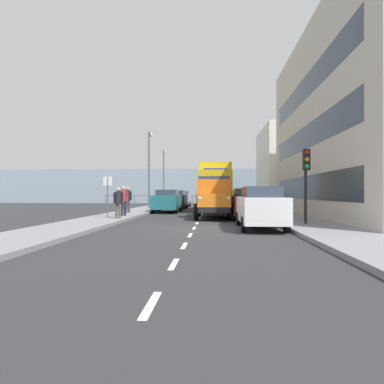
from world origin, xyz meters
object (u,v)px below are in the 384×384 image
(lorry_cargo_yellow, at_px, (215,186))
(lamp_post_promenade, at_px, (149,163))
(car_silver_oppositeside_2, at_px, (182,198))
(lamp_post_far, at_px, (164,172))
(traffic_light_near, at_px, (306,170))
(street_sign, at_px, (108,189))
(pedestrian_couple_b, at_px, (123,198))
(car_white_kerbside_near, at_px, (260,207))
(truck_vintage_orange, at_px, (214,198))
(car_teal_oppositeside_0, at_px, (167,201))
(pedestrian_couple_a, at_px, (118,200))
(pedestrian_in_dark_coat, at_px, (128,198))
(car_black_oppositeside_1, at_px, (176,199))
(car_maroon_kerbside_1, at_px, (247,203))

(lorry_cargo_yellow, height_order, lamp_post_promenade, lamp_post_promenade)
(car_silver_oppositeside_2, distance_m, lamp_post_far, 5.02)
(traffic_light_near, distance_m, street_sign, 10.65)
(pedestrian_couple_b, distance_m, traffic_light_near, 10.30)
(pedestrian_couple_b, xyz_separation_m, lamp_post_far, (0.75, -20.43, 2.87))
(car_white_kerbside_near, xyz_separation_m, car_silver_oppositeside_2, (5.44, -22.57, -0.00))
(street_sign, bearing_deg, traffic_light_near, 159.25)
(truck_vintage_orange, distance_m, car_silver_oppositeside_2, 17.44)
(traffic_light_near, bearing_deg, car_teal_oppositeside_0, -54.71)
(truck_vintage_orange, xyz_separation_m, lamp_post_promenade, (5.83, -10.20, 3.03))
(car_silver_oppositeside_2, xyz_separation_m, pedestrian_couple_b, (1.71, 17.39, 0.27))
(traffic_light_near, bearing_deg, pedestrian_couple_a, -15.85)
(pedestrian_in_dark_coat, xyz_separation_m, lamp_post_promenade, (0.02, -7.51, 3.03))
(traffic_light_near, xyz_separation_m, lamp_post_far, (9.96, -24.86, 1.56))
(car_black_oppositeside_1, height_order, street_sign, street_sign)
(car_white_kerbside_near, bearing_deg, pedestrian_couple_a, -25.57)
(car_black_oppositeside_1, distance_m, lamp_post_promenade, 4.29)
(car_silver_oppositeside_2, bearing_deg, lamp_post_promenade, 71.71)
(car_silver_oppositeside_2, distance_m, pedestrian_in_dark_coat, 14.55)
(lamp_post_promenade, xyz_separation_m, lamp_post_far, (0.19, -9.91, -0.17))
(car_maroon_kerbside_1, height_order, lamp_post_promenade, lamp_post_promenade)
(truck_vintage_orange, xyz_separation_m, car_teal_oppositeside_0, (3.56, -5.86, -0.28))
(car_silver_oppositeside_2, bearing_deg, truck_vintage_orange, 101.78)
(car_teal_oppositeside_0, bearing_deg, car_black_oppositeside_1, -90.00)
(car_teal_oppositeside_0, relative_size, street_sign, 2.02)
(car_maroon_kerbside_1, distance_m, lamp_post_far, 22.05)
(lorry_cargo_yellow, bearing_deg, street_sign, 55.63)
(traffic_light_near, height_order, lamp_post_far, lamp_post_far)
(truck_vintage_orange, relative_size, car_black_oppositeside_1, 1.32)
(street_sign, bearing_deg, lorry_cargo_yellow, -124.37)
(lorry_cargo_yellow, bearing_deg, traffic_light_near, 106.90)
(car_white_kerbside_near, distance_m, car_maroon_kerbside_1, 5.27)
(traffic_light_near, bearing_deg, lorry_cargo_yellow, -73.10)
(street_sign, bearing_deg, lamp_post_far, -89.93)
(pedestrian_couple_b, xyz_separation_m, traffic_light_near, (-9.21, 4.43, 1.31))
(car_white_kerbside_near, distance_m, traffic_light_near, 2.70)
(pedestrian_in_dark_coat, xyz_separation_m, lamp_post_far, (0.21, -17.42, 2.87))
(car_black_oppositeside_1, bearing_deg, truck_vintage_orange, 106.90)
(car_maroon_kerbside_1, bearing_deg, street_sign, 5.46)
(pedestrian_in_dark_coat, bearing_deg, pedestrian_couple_a, 99.18)
(car_white_kerbside_near, xyz_separation_m, lamp_post_promenade, (7.71, -15.70, 3.31))
(pedestrian_in_dark_coat, height_order, lamp_post_promenade, lamp_post_promenade)
(lorry_cargo_yellow, relative_size, lamp_post_promenade, 1.20)
(pedestrian_couple_a, height_order, lamp_post_far, lamp_post_far)
(car_teal_oppositeside_0, bearing_deg, pedestrian_couple_b, 74.53)
(pedestrian_couple_b, bearing_deg, lorry_cargo_yellow, -123.08)
(pedestrian_couple_a, bearing_deg, lorry_cargo_yellow, -116.81)
(car_teal_oppositeside_0, bearing_deg, lamp_post_promenade, -62.44)
(lorry_cargo_yellow, distance_m, pedestrian_in_dark_coat, 7.94)
(car_white_kerbside_near, relative_size, lamp_post_promenade, 0.63)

